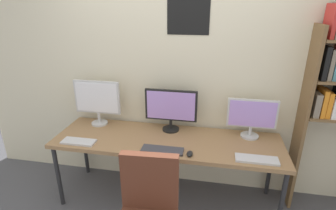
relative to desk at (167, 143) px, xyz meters
The scene contains 9 objects.
wall_back 0.74m from the desk, 89.97° to the left, with size 4.68×0.11×2.60m.
desk is the anchor object (origin of this frame).
monitor_left 0.91m from the desk, 165.48° to the left, with size 0.52×0.18×0.50m.
monitor_center 0.37m from the desk, 90.00° to the left, with size 0.55×0.18×0.45m.
monitor_right 0.89m from the desk, 14.52° to the left, with size 0.48×0.18×0.40m.
keyboard_left 0.87m from the desk, 164.69° to the right, with size 0.33×0.13×0.02m, color silver.
keyboard_center 0.24m from the desk, 90.00° to the right, with size 0.39×0.13×0.02m, color #38383D.
keyboard_right 0.87m from the desk, 15.31° to the right, with size 0.37×0.13×0.02m, color silver.
computer_mouse 0.37m from the desk, 44.96° to the right, with size 0.06×0.10×0.03m, color black.
Camera 1 is at (0.44, -1.69, 2.02)m, focal length 28.01 mm.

